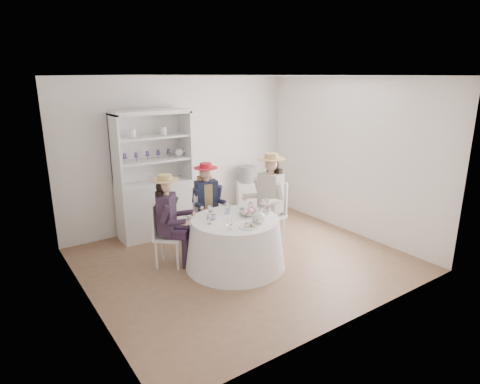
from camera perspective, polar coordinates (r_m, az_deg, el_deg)
ground at (r=6.21m, az=0.53°, el=-9.56°), size 4.50×4.50×0.00m
ceiling at (r=5.60m, az=0.61°, el=16.21°), size 4.50×4.50×0.00m
wall_back at (r=7.44m, az=-8.37°, el=5.57°), size 4.50×0.00×4.50m
wall_front at (r=4.34m, az=15.97°, el=-2.53°), size 4.50×0.00×4.50m
wall_left at (r=4.86m, az=-21.67°, el=-1.05°), size 0.00×4.50×4.50m
wall_right at (r=7.26m, az=15.31°, el=4.90°), size 0.00×4.50×4.50m
tea_table at (r=5.88m, az=-0.70°, el=-7.21°), size 1.46×1.46×0.73m
hutch at (r=7.05m, az=-12.02°, el=-0.05°), size 1.42×0.84×2.17m
side_table at (r=8.13m, az=1.01°, el=-0.81°), size 0.56×0.56×0.65m
hatbox at (r=8.00m, az=1.03°, el=2.55°), size 0.43×0.43×0.33m
guest_left at (r=5.85m, az=-10.14°, el=-3.28°), size 0.59×0.57×1.37m
guest_mid at (r=6.55m, az=-4.74°, el=-0.98°), size 0.51×0.53×1.36m
guest_right at (r=6.47m, az=4.20°, el=-0.34°), size 0.60×0.57×1.53m
spare_chair at (r=6.68m, az=-5.43°, el=-3.09°), size 0.41×0.41×0.94m
teacup_a at (r=5.73m, az=-3.86°, el=-3.62°), size 0.09×0.09×0.07m
teacup_b at (r=5.98m, az=-1.73°, el=-2.73°), size 0.07×0.07×0.07m
teacup_c at (r=5.98m, az=0.25°, el=-2.73°), size 0.09×0.09×0.07m
flower_bowl at (r=5.87m, az=1.08°, el=-3.16°), size 0.22×0.22×0.05m
flower_arrangement at (r=5.83m, az=1.21°, el=-2.68°), size 0.18×0.18×0.07m
table_teapot at (r=5.57m, az=2.70°, el=-3.67°), size 0.25×0.18×0.19m
sandwich_plate at (r=5.45m, az=1.39°, el=-4.85°), size 0.28×0.28×0.06m
cupcake_stand at (r=6.01m, az=3.62°, el=-2.22°), size 0.22×0.22×0.21m
stemware_set at (r=5.72m, az=-0.71°, el=-3.16°), size 0.86×0.86×0.15m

